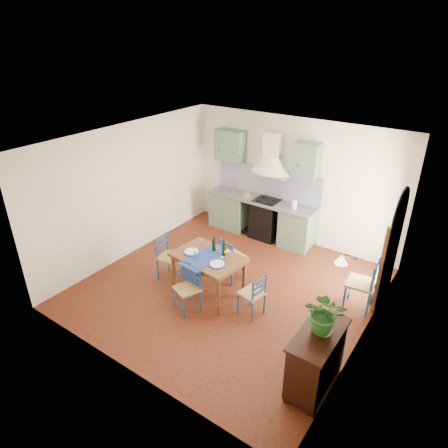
% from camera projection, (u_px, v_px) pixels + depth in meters
% --- Properties ---
extents(floor, '(5.00, 5.00, 0.00)m').
position_uv_depth(floor, '(229.00, 287.00, 7.62)').
color(floor, '#3F160D').
rests_on(floor, ground).
extents(back_wall, '(5.00, 0.96, 2.80)m').
position_uv_depth(back_wall, '(269.00, 194.00, 9.07)').
color(back_wall, white).
rests_on(back_wall, ground).
extents(right_wall, '(0.26, 5.00, 2.80)m').
position_uv_depth(right_wall, '(377.00, 261.00, 5.94)').
color(right_wall, white).
rests_on(right_wall, ground).
extents(left_wall, '(0.04, 5.00, 2.80)m').
position_uv_depth(left_wall, '(130.00, 191.00, 8.28)').
color(left_wall, white).
rests_on(left_wall, ground).
extents(ceiling, '(5.00, 5.00, 0.01)m').
position_uv_depth(ceiling, '(229.00, 143.00, 6.36)').
color(ceiling, silver).
rests_on(ceiling, back_wall).
extents(dining_table, '(1.35, 1.04, 1.12)m').
position_uv_depth(dining_table, '(208.00, 261.00, 7.14)').
color(dining_table, brown).
rests_on(dining_table, ground).
extents(chair_near, '(0.50, 0.50, 0.83)m').
position_uv_depth(chair_near, '(189.00, 288.00, 6.86)').
color(chair_near, navy).
rests_on(chair_near, ground).
extents(chair_far, '(0.51, 0.51, 0.90)m').
position_uv_depth(chair_far, '(232.00, 258.00, 7.68)').
color(chair_far, navy).
rests_on(chair_far, ground).
extents(chair_left, '(0.46, 0.46, 0.89)m').
position_uv_depth(chair_left, '(169.00, 257.00, 7.72)').
color(chair_left, navy).
rests_on(chair_left, ground).
extents(chair_right, '(0.43, 0.43, 0.80)m').
position_uv_depth(chair_right, '(253.00, 294.00, 6.74)').
color(chair_right, navy).
rests_on(chair_right, ground).
extents(chair_spare, '(0.50, 0.50, 0.99)m').
position_uv_depth(chair_spare, '(363.00, 284.00, 6.83)').
color(chair_spare, navy).
rests_on(chair_spare, ground).
extents(sideboard, '(0.50, 1.05, 0.94)m').
position_uv_depth(sideboard, '(316.00, 358.00, 5.32)').
color(sideboard, black).
rests_on(sideboard, ground).
extents(potted_plant, '(0.63, 0.59, 0.58)m').
position_uv_depth(potted_plant, '(325.00, 313.00, 5.04)').
color(potted_plant, '#266223').
rests_on(potted_plant, sideboard).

